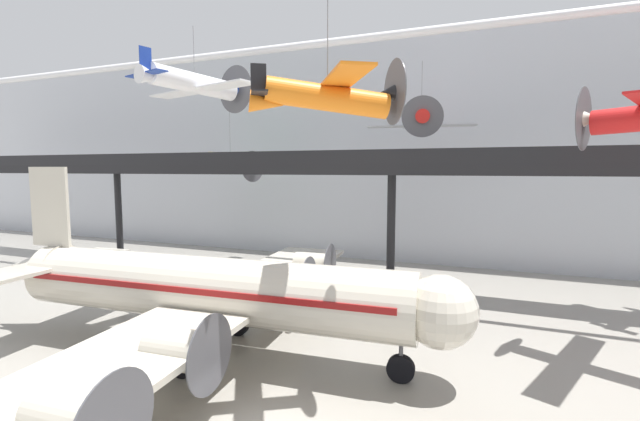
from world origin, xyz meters
TOP-DOWN VIEW (x-y plane):
  - hangar_back_wall at (0.00, 33.43)m, footprint 140.00×3.00m
  - mezzanine_walkway at (0.00, 21.34)m, footprint 110.00×3.20m
  - ceiling_truss_beam at (0.00, 18.07)m, footprint 120.00×0.60m
  - airliner_silver_main at (-6.20, 5.53)m, footprint 27.81×31.63m
  - suspended_plane_silver_racer at (1.87, 24.97)m, footprint 9.15×7.55m
  - suspended_plane_white_twin at (-10.38, 10.44)m, footprint 9.42×7.88m
  - suspended_plane_orange_highwing at (1.64, 3.09)m, footprint 6.19×6.84m
  - suspended_plane_green_biplane at (-17.13, 24.55)m, footprint 7.19×8.62m

SIDE VIEW (x-z plane):
  - airliner_silver_main at x=-6.20m, z-range -1.49..8.49m
  - mezzanine_walkway at x=0.00m, z-range 3.97..15.34m
  - suspended_plane_green_biplane at x=-17.13m, z-range 5.23..15.46m
  - hangar_back_wall at x=0.00m, z-range 0.00..23.89m
  - suspended_plane_orange_highwing at x=1.64m, z-range 9.01..16.32m
  - suspended_plane_silver_racer at x=1.87m, z-range 10.51..17.13m
  - suspended_plane_white_twin at x=-10.38m, z-range 12.77..17.90m
  - ceiling_truss_beam at x=0.00m, z-range 18.95..19.55m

